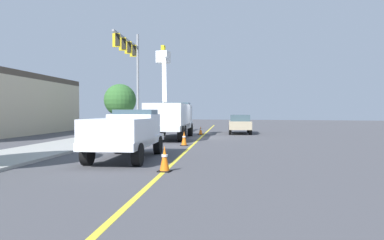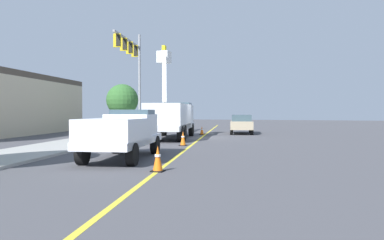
# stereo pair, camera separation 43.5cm
# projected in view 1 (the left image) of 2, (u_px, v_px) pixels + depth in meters

# --- Properties ---
(ground) EXTENTS (120.00, 120.00, 0.00)m
(ground) POSITION_uv_depth(u_px,v_px,m) (200.00, 138.00, 26.56)
(ground) COLOR #47474C
(sidewalk_far_side) EXTENTS (59.64, 14.58, 0.12)m
(sidewalk_far_side) POSITION_uv_depth(u_px,v_px,m) (109.00, 136.00, 27.29)
(sidewalk_far_side) COLOR #9E9E99
(sidewalk_far_side) RESTS_ON ground
(lane_centre_stripe) EXTENTS (49.18, 9.36, 0.01)m
(lane_centre_stripe) POSITION_uv_depth(u_px,v_px,m) (200.00, 138.00, 26.56)
(lane_centre_stripe) COLOR yellow
(lane_centre_stripe) RESTS_ON ground
(utility_bucket_truck) EXTENTS (8.52, 3.97, 7.08)m
(utility_bucket_truck) POSITION_uv_depth(u_px,v_px,m) (171.00, 116.00, 26.06)
(utility_bucket_truck) COLOR silver
(utility_bucket_truck) RESTS_ON ground
(service_pickup_truck) EXTENTS (5.89, 3.09, 2.06)m
(service_pickup_truck) POSITION_uv_depth(u_px,v_px,m) (126.00, 132.00, 14.71)
(service_pickup_truck) COLOR white
(service_pickup_truck) RESTS_ON ground
(passing_minivan) EXTENTS (5.07, 2.75, 1.69)m
(passing_minivan) POSITION_uv_depth(u_px,v_px,m) (240.00, 123.00, 31.80)
(passing_minivan) COLOR tan
(passing_minivan) RESTS_ON ground
(traffic_cone_leading) EXTENTS (0.40, 0.40, 0.85)m
(traffic_cone_leading) POSITION_uv_depth(u_px,v_px,m) (165.00, 159.00, 11.63)
(traffic_cone_leading) COLOR black
(traffic_cone_leading) RESTS_ON ground
(traffic_cone_mid_front) EXTENTS (0.40, 0.40, 0.84)m
(traffic_cone_mid_front) POSITION_uv_depth(u_px,v_px,m) (184.00, 138.00, 20.53)
(traffic_cone_mid_front) COLOR black
(traffic_cone_mid_front) RESTS_ON ground
(traffic_cone_mid_rear) EXTENTS (0.40, 0.40, 0.74)m
(traffic_cone_mid_rear) POSITION_uv_depth(u_px,v_px,m) (201.00, 131.00, 30.07)
(traffic_cone_mid_rear) COLOR black
(traffic_cone_mid_rear) RESTS_ON ground
(traffic_signal_mast) EXTENTS (6.87, 1.52, 8.94)m
(traffic_signal_mast) POSITION_uv_depth(u_px,v_px,m) (131.00, 61.00, 29.84)
(traffic_signal_mast) COLOR gray
(traffic_signal_mast) RESTS_ON ground
(street_tree_right) EXTENTS (3.14, 3.14, 4.69)m
(street_tree_right) POSITION_uv_depth(u_px,v_px,m) (120.00, 100.00, 34.90)
(street_tree_right) COLOR brown
(street_tree_right) RESTS_ON ground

